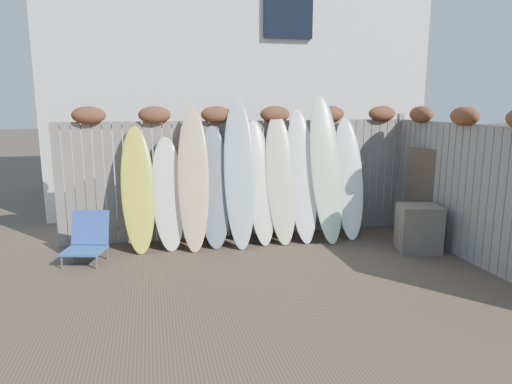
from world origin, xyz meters
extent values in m
plane|color=#493A2D|center=(0.00, 0.00, 0.00)|extent=(80.00, 80.00, 0.00)
cube|color=slate|center=(0.00, 2.40, 1.00)|extent=(6.00, 0.10, 2.00)
cube|color=slate|center=(3.00, 2.40, 1.05)|extent=(0.10, 0.10, 2.10)
ellipsoid|color=brown|center=(-2.40, 2.36, 2.10)|extent=(0.52, 0.28, 0.28)
ellipsoid|color=brown|center=(-1.40, 2.36, 2.10)|extent=(0.52, 0.28, 0.28)
ellipsoid|color=brown|center=(-0.40, 2.36, 2.10)|extent=(0.52, 0.28, 0.28)
ellipsoid|color=brown|center=(0.60, 2.36, 2.10)|extent=(0.52, 0.28, 0.28)
ellipsoid|color=brown|center=(1.60, 2.36, 2.10)|extent=(0.52, 0.28, 0.28)
ellipsoid|color=brown|center=(2.60, 2.36, 2.10)|extent=(0.52, 0.28, 0.28)
cube|color=slate|center=(3.00, 0.20, 1.00)|extent=(0.10, 4.40, 2.00)
ellipsoid|color=brown|center=(2.96, 0.60, 2.10)|extent=(0.28, 0.56, 0.28)
ellipsoid|color=brown|center=(2.96, 1.70, 2.10)|extent=(0.28, 0.56, 0.28)
cube|color=silver|center=(0.50, 6.50, 3.00)|extent=(8.00, 5.00, 6.00)
cube|color=black|center=(1.30, 3.95, 4.20)|extent=(1.00, 0.12, 1.30)
cube|color=#2258AE|center=(-2.48, 1.46, 0.20)|extent=(0.65, 0.60, 0.03)
cube|color=#2449B7|center=(-2.41, 1.71, 0.48)|extent=(0.57, 0.30, 0.50)
cylinder|color=#A1A1A8|center=(-2.77, 1.33, 0.10)|extent=(0.03, 0.03, 0.20)
cylinder|color=#B7B7BF|center=(-2.66, 1.72, 0.10)|extent=(0.03, 0.03, 0.20)
cylinder|color=silver|center=(-2.29, 1.20, 0.10)|extent=(0.03, 0.03, 0.20)
cylinder|color=silver|center=(-2.18, 1.59, 0.10)|extent=(0.03, 0.03, 0.20)
cube|color=#4A3B37|center=(2.55, 0.92, 0.36)|extent=(0.74, 0.66, 0.73)
cube|color=brown|center=(2.99, 1.27, 0.77)|extent=(0.45, 0.96, 1.55)
ellipsoid|color=yellow|center=(-1.71, 1.98, 0.97)|extent=(0.54, 0.71, 1.94)
ellipsoid|color=white|center=(-1.24, 1.99, 0.88)|extent=(0.54, 0.66, 1.76)
ellipsoid|color=#FFC479|center=(-0.85, 1.93, 1.12)|extent=(0.57, 0.83, 2.23)
ellipsoid|color=slate|center=(-0.51, 1.98, 0.97)|extent=(0.57, 0.72, 1.93)
ellipsoid|color=#A6C0C8|center=(-0.11, 1.92, 1.19)|extent=(0.58, 0.88, 2.39)
ellipsoid|color=white|center=(0.24, 1.98, 1.01)|extent=(0.53, 0.75, 2.02)
ellipsoid|color=beige|center=(0.60, 1.96, 1.06)|extent=(0.52, 0.76, 2.13)
ellipsoid|color=white|center=(0.97, 1.96, 1.10)|extent=(0.50, 0.78, 2.20)
ellipsoid|color=#C3E7BC|center=(1.36, 1.88, 1.22)|extent=(0.53, 0.85, 2.44)
ellipsoid|color=white|center=(1.81, 1.96, 1.02)|extent=(0.57, 0.77, 2.04)
camera|label=1|loc=(-1.50, -5.21, 2.29)|focal=32.00mm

